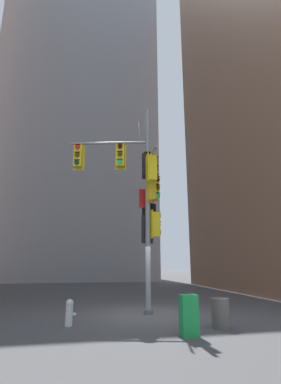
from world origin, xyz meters
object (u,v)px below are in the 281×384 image
(trash_bin, at_px, (221,313))
(fire_hydrant, at_px, (69,312))
(signal_pole_assembly, at_px, (138,189))
(newspaper_box, at_px, (189,315))

(trash_bin, bearing_deg, fire_hydrant, 164.33)
(signal_pole_assembly, distance_m, newspaper_box, 5.61)
(newspaper_box, relative_size, trash_bin, 1.23)
(fire_hydrant, height_order, newspaper_box, newspaper_box)
(trash_bin, bearing_deg, signal_pole_assembly, 125.38)
(signal_pole_assembly, bearing_deg, newspaper_box, -78.87)
(fire_hydrant, xyz_separation_m, trash_bin, (4.43, -1.24, 0.02))
(signal_pole_assembly, relative_size, trash_bin, 9.96)
(newspaper_box, distance_m, trash_bin, 1.47)
(newspaper_box, bearing_deg, trash_bin, 29.65)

